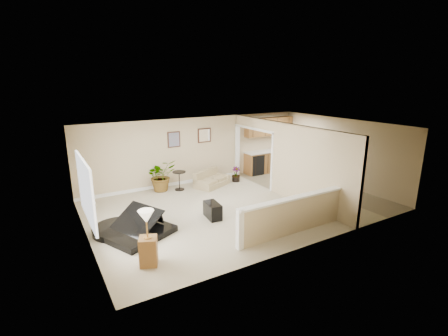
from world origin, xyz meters
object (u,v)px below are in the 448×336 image
piano_bench (213,210)px  small_plant (236,175)px  palm_plant (161,176)px  loveseat (211,178)px  piano (134,212)px  accent_table (179,178)px  lamp_stand (148,242)px

piano_bench → small_plant: 3.59m
piano_bench → palm_plant: bearing=98.0°
loveseat → piano: bearing=-169.6°
accent_table → palm_plant: (-0.58, 0.26, 0.12)m
loveseat → palm_plant: (-1.81, 0.41, 0.26)m
piano_bench → piano: bearing=176.5°
small_plant → loveseat: bearing=178.8°
loveseat → lamp_stand: lamp_stand is taller
piano → piano_bench: (2.21, -0.14, -0.39)m
palm_plant → piano: bearing=-121.4°
piano → loveseat: 4.39m
accent_table → lamp_stand: lamp_stand is taller
piano_bench → palm_plant: (-0.43, 3.05, 0.33)m
loveseat → piano_bench: bearing=-142.1°
small_plant → lamp_stand: 6.32m
small_plant → palm_plant: bearing=171.5°
lamp_stand → accent_table: bearing=59.5°
palm_plant → small_plant: (2.89, -0.43, -0.31)m
piano → lamp_stand: piano is taller
loveseat → palm_plant: palm_plant is taller
loveseat → accent_table: (-1.23, 0.15, 0.15)m
piano → loveseat: (3.59, 2.50, -0.32)m
small_plant → lamp_stand: (-4.81, -4.09, 0.28)m
loveseat → palm_plant: 1.87m
loveseat → small_plant: 1.08m
accent_table → small_plant: size_ratio=1.17×
piano_bench → lamp_stand: (-2.36, -1.47, 0.30)m
accent_table → piano: bearing=-131.7°
piano → palm_plant: 3.41m
piano_bench → small_plant: bearing=46.8°
piano_bench → loveseat: size_ratio=0.41×
piano → small_plant: (4.67, 2.48, -0.36)m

